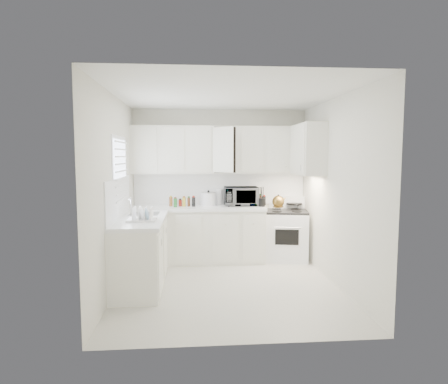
{
  "coord_description": "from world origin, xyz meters",
  "views": [
    {
      "loc": [
        -0.46,
        -5.03,
        1.8
      ],
      "look_at": [
        0.0,
        0.7,
        1.25
      ],
      "focal_mm": 30.31,
      "sensor_mm": 36.0,
      "label": 1
    }
  ],
  "objects": [
    {
      "name": "tea_kettle",
      "position": [
        0.95,
        1.14,
        1.06
      ],
      "size": [
        0.27,
        0.24,
        0.23
      ],
      "primitive_type": null,
      "rotation": [
        0.0,
        0.0,
        0.12
      ],
      "color": "olive",
      "rests_on": "stove"
    },
    {
      "name": "sauce_right_1",
      "position": [
        0.64,
        1.4,
        1.05
      ],
      "size": [
        0.06,
        0.06,
        0.19
      ],
      "primitive_type": "cylinder",
      "color": "gold",
      "rests_on": "countertop_back"
    },
    {
      "name": "dish_rack",
      "position": [
        -1.14,
        -0.07,
        1.05
      ],
      "size": [
        0.38,
        0.29,
        0.21
      ],
      "primitive_type": null,
      "rotation": [
        0.0,
        0.0,
        -0.03
      ],
      "color": "white",
      "rests_on": "countertop_left"
    },
    {
      "name": "sauce_right_0",
      "position": [
        0.58,
        1.46,
        1.05
      ],
      "size": [
        0.06,
        0.06,
        0.19
      ],
      "primitive_type": "cylinder",
      "color": "#B12317",
      "rests_on": "countertop_back"
    },
    {
      "name": "stove",
      "position": [
        1.13,
        1.3,
        0.55
      ],
      "size": [
        0.82,
        0.72,
        1.1
      ],
      "primitive_type": null,
      "rotation": [
        0.0,
        0.0,
        -0.19
      ],
      "color": "white",
      "rests_on": "floor"
    },
    {
      "name": "paper_towel",
      "position": [
        -0.02,
        1.52,
        1.08
      ],
      "size": [
        0.12,
        0.12,
        0.27
      ],
      "primitive_type": "cylinder",
      "color": "white",
      "rests_on": "countertop_back"
    },
    {
      "name": "rice_cooker",
      "position": [
        -0.21,
        1.42,
        1.08
      ],
      "size": [
        0.29,
        0.29,
        0.26
      ],
      "primitive_type": null,
      "rotation": [
        0.0,
        0.0,
        0.1
      ],
      "color": "white",
      "rests_on": "countertop_back"
    },
    {
      "name": "countertop_back",
      "position": [
        -0.39,
        1.29,
        0.93
      ],
      "size": [
        2.24,
        0.64,
        0.05
      ],
      "primitive_type": "cube",
      "color": "white",
      "rests_on": "lower_cabinets_back"
    },
    {
      "name": "upper_cabinets_right",
      "position": [
        1.33,
        0.82,
        1.5
      ],
      "size": [
        0.33,
        0.9,
        0.8
      ],
      "primitive_type": null,
      "color": "silver",
      "rests_on": "wall_right"
    },
    {
      "name": "backsplash_left",
      "position": [
        -1.49,
        0.2,
        1.23
      ],
      "size": [
        0.02,
        1.6,
        0.55
      ],
      "primitive_type": "cube",
      "color": "white",
      "rests_on": "wall_left"
    },
    {
      "name": "wall_back",
      "position": [
        0.0,
        1.6,
        1.3
      ],
      "size": [
        3.0,
        0.0,
        3.0
      ],
      "primitive_type": "plane",
      "rotation": [
        1.57,
        0.0,
        0.0
      ],
      "color": "silver",
      "rests_on": "ground"
    },
    {
      "name": "spice_left_0",
      "position": [
        -0.85,
        1.42,
        1.02
      ],
      "size": [
        0.06,
        0.06,
        0.13
      ],
      "primitive_type": "cylinder",
      "color": "#975929",
      "rests_on": "countertop_back"
    },
    {
      "name": "countertop_left",
      "position": [
        -1.19,
        0.2,
        0.93
      ],
      "size": [
        0.64,
        1.62,
        0.05
      ],
      "primitive_type": "cube",
      "color": "white",
      "rests_on": "lower_cabinets_left"
    },
    {
      "name": "lower_cabinets_back",
      "position": [
        -0.39,
        1.3,
        0.45
      ],
      "size": [
        2.22,
        0.6,
        0.9
      ],
      "primitive_type": null,
      "color": "silver",
      "rests_on": "floor"
    },
    {
      "name": "backsplash_back",
      "position": [
        0.0,
        1.59,
        1.23
      ],
      "size": [
        2.98,
        0.02,
        0.55
      ],
      "primitive_type": "cube",
      "color": "white",
      "rests_on": "wall_back"
    },
    {
      "name": "sink",
      "position": [
        -1.19,
        0.55,
        1.07
      ],
      "size": [
        0.42,
        0.38,
        0.3
      ],
      "primitive_type": null,
      "color": "gray",
      "rests_on": "countertop_left"
    },
    {
      "name": "window_blinds",
      "position": [
        -1.48,
        0.35,
        1.55
      ],
      "size": [
        0.06,
        0.96,
        1.06
      ],
      "primitive_type": null,
      "color": "white",
      "rests_on": "wall_left"
    },
    {
      "name": "frying_pan",
      "position": [
        1.31,
        1.46,
        0.97
      ],
      "size": [
        0.3,
        0.48,
        0.04
      ],
      "primitive_type": null,
      "rotation": [
        0.0,
        0.0,
        -0.07
      ],
      "color": "black",
      "rests_on": "stove"
    },
    {
      "name": "ceiling",
      "position": [
        0.0,
        0.0,
        2.6
      ],
      "size": [
        3.2,
        3.2,
        0.0
      ],
      "primitive_type": "plane",
      "rotation": [
        3.14,
        0.0,
        0.0
      ],
      "color": "white",
      "rests_on": "ground"
    },
    {
      "name": "spice_left_2",
      "position": [
        -0.7,
        1.42,
        1.02
      ],
      "size": [
        0.06,
        0.06,
        0.13
      ],
      "primitive_type": "cylinder",
      "color": "#B12317",
      "rests_on": "countertop_back"
    },
    {
      "name": "lower_cabinets_left",
      "position": [
        -1.2,
        0.2,
        0.45
      ],
      "size": [
        0.6,
        1.6,
        0.9
      ],
      "primitive_type": null,
      "color": "silver",
      "rests_on": "floor"
    },
    {
      "name": "spice_left_1",
      "position": [
        -0.78,
        1.33,
        1.02
      ],
      "size": [
        0.06,
        0.06,
        0.13
      ],
      "primitive_type": "cylinder",
      "color": "#226629",
      "rests_on": "countertop_back"
    },
    {
      "name": "wall_left",
      "position": [
        -1.5,
        0.0,
        1.3
      ],
      "size": [
        0.0,
        3.2,
        3.2
      ],
      "primitive_type": "plane",
      "rotation": [
        1.57,
        0.0,
        1.57
      ],
      "color": "silver",
      "rests_on": "ground"
    },
    {
      "name": "wall_right",
      "position": [
        1.5,
        0.0,
        1.3
      ],
      "size": [
        0.0,
        3.2,
        3.2
      ],
      "primitive_type": "plane",
      "rotation": [
        1.57,
        0.0,
        -1.57
      ],
      "color": "silver",
      "rests_on": "ground"
    },
    {
      "name": "floor",
      "position": [
        0.0,
        0.0,
        0.0
      ],
      "size": [
        3.2,
        3.2,
        0.0
      ],
      "primitive_type": "plane",
      "color": "beige",
      "rests_on": "ground"
    },
    {
      "name": "upper_cabinets_back",
      "position": [
        0.0,
        1.44,
        1.5
      ],
      "size": [
        3.0,
        0.33,
        0.8
      ],
      "primitive_type": null,
      "color": "silver",
      "rests_on": "wall_back"
    },
    {
      "name": "microwave",
      "position": [
        0.35,
        1.4,
        1.14
      ],
      "size": [
        0.57,
        0.32,
        0.39
      ],
      "primitive_type": "imported",
      "rotation": [
        0.0,
        0.0,
        0.01
      ],
      "color": "gray",
      "rests_on": "countertop_back"
    },
    {
      "name": "spice_left_3",
      "position": [
        -0.62,
        1.33,
        1.02
      ],
      "size": [
        0.06,
        0.06,
        0.13
      ],
      "primitive_type": "cylinder",
      "color": "gold",
      "rests_on": "countertop_back"
    },
    {
      "name": "wall_front",
      "position": [
        0.0,
        -1.6,
        1.3
      ],
      "size": [
        3.0,
        0.0,
        3.0
      ],
      "primitive_type": "plane",
      "rotation": [
        -1.57,
        0.0,
        0.0
      ],
      "color": "silver",
      "rests_on": "ground"
    },
    {
      "name": "spice_left_5",
      "position": [
        -0.47,
        1.33,
        1.02
      ],
      "size": [
        0.06,
        0.06,
        0.13
      ],
      "primitive_type": "cylinder",
      "color": "black",
      "rests_on": "countertop_back"
    },
    {
      "name": "spice_left_4",
      "position": [
        -0.55,
        1.42,
        1.02
      ],
      "size": [
        0.06,
        0.06,
        0.13
      ],
      "primitive_type": "cylinder",
      "color": "#593119",
      "rests_on": "countertop_back"
    },
    {
      "name": "sauce_right_3",
      "position": [
        0.74,
        1.4,
        1.05
      ],
      "size": [
        0.06,
        0.06,
        0.19
      ],
      "primitive_type": "cylinder",
      "color": "black",
      "rests_on": "countertop_back"
    },
    {
      "name": "sauce_right_2",
      "position": [
        0.69,
        1.46,
        1.05
      ],
      "size": [
        0.06,
        0.06,
        0.19
      ],
      "primitive_type": "cylinder",
      "color": "#593119",
      "rests_on": "countertop_back"
    },
    {
      "name": "utensil_crock",
      "position": [
        0.68,
        1.21,
        1.12
      ],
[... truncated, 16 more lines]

